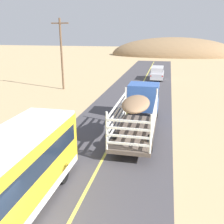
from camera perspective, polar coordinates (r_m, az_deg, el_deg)
livestock_truck at (r=19.78m, az=6.46°, el=1.85°), size 2.53×9.70×3.02m
car_far at (r=40.13m, az=10.09°, el=8.70°), size 1.90×4.62×1.93m
power_pole_mid at (r=32.90m, az=-11.22°, el=12.92°), size 2.20×0.24×8.64m
distant_hill at (r=81.75m, az=13.55°, el=12.15°), size 37.97×18.46×10.82m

